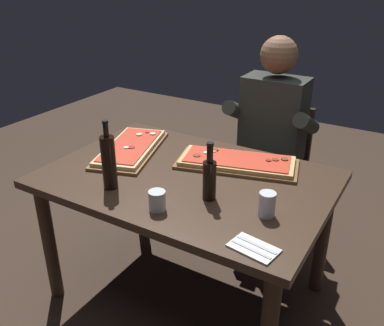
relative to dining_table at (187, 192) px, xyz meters
The scene contains 11 objects.
ground_plane 0.64m from the dining_table, ahead, with size 6.40×6.40×0.00m, color #38281E.
dining_table is the anchor object (origin of this frame).
pizza_rectangular_front 0.31m from the dining_table, 55.11° to the left, with size 0.68×0.42×0.05m.
pizza_rectangular_left 0.45m from the dining_table, 167.64° to the left, with size 0.44×0.63×0.05m.
wine_bottle_dark 0.32m from the dining_table, 34.62° to the right, with size 0.06×0.06×0.27m.
oil_bottle_amber 0.44m from the dining_table, 130.78° to the right, with size 0.07×0.07×0.33m.
tumbler_near_camera 0.37m from the dining_table, 80.16° to the right, with size 0.07×0.07×0.09m.
tumbler_far_side 0.52m from the dining_table, 16.54° to the right, with size 0.07×0.07×0.11m.
napkin_cutlery_set 0.66m from the dining_table, 36.02° to the right, with size 0.20×0.14×0.01m.
diner_chair 0.88m from the dining_table, 80.08° to the left, with size 0.44×0.44×0.87m.
seated_diner 0.76m from the dining_table, 78.51° to the left, with size 0.53×0.41×1.33m.
Camera 1 is at (0.98, -1.60, 1.70)m, focal length 39.49 mm.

